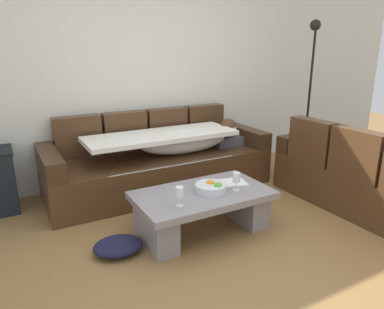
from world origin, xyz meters
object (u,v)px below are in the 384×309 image
object	(u,v)px
fruit_bowl	(211,187)
crumpled_garment	(118,246)
couch_along_wall	(162,161)
floor_lamp	(310,85)
coffee_table	(202,207)
wine_glass_near_left	(179,193)
wine_glass_near_right	(236,178)
open_magazine	(231,183)
couch_near_window	(379,180)

from	to	relation	value
fruit_bowl	crumpled_garment	world-z (taller)	fruit_bowl
couch_along_wall	floor_lamp	world-z (taller)	floor_lamp
coffee_table	wine_glass_near_left	distance (m)	0.43
wine_glass_near_left	wine_glass_near_right	size ratio (longest dim) A/B	1.00
open_magazine	couch_along_wall	bearing A→B (deg)	115.13
wine_glass_near_left	crumpled_garment	distance (m)	0.67
coffee_table	floor_lamp	size ratio (longest dim) A/B	0.62
fruit_bowl	crumpled_garment	bearing A→B (deg)	177.00
wine_glass_near_right	floor_lamp	size ratio (longest dim) A/B	0.09
couch_along_wall	wine_glass_near_left	xyz separation A→B (m)	(-0.43, -1.30, 0.17)
wine_glass_near_left	open_magazine	world-z (taller)	wine_glass_near_left
open_magazine	floor_lamp	world-z (taller)	floor_lamp
couch_near_window	crumpled_garment	xyz separation A→B (m)	(-2.54, 0.50, -0.28)
open_magazine	couch_near_window	bearing A→B (deg)	-7.28
fruit_bowl	coffee_table	bearing A→B (deg)	157.96
fruit_bowl	couch_along_wall	bearing A→B (deg)	87.46
coffee_table	fruit_bowl	size ratio (longest dim) A/B	4.29
couch_near_window	floor_lamp	distance (m)	1.75
fruit_bowl	wine_glass_near_right	distance (m)	0.24
couch_along_wall	couch_near_window	size ratio (longest dim) A/B	1.26
couch_near_window	floor_lamp	xyz separation A→B (m)	(0.52, 1.48, 0.78)
fruit_bowl	wine_glass_near_left	bearing A→B (deg)	-160.81
couch_near_window	wine_glass_near_left	bearing A→B (deg)	81.05
couch_along_wall	wine_glass_near_left	bearing A→B (deg)	-108.45
open_magazine	crumpled_garment	world-z (taller)	open_magazine
couch_near_window	floor_lamp	world-z (taller)	floor_lamp
fruit_bowl	floor_lamp	xyz separation A→B (m)	(2.20, 1.03, 0.70)
open_magazine	floor_lamp	distance (m)	2.27
wine_glass_near_left	coffee_table	bearing A→B (deg)	27.62
couch_near_window	fruit_bowl	size ratio (longest dim) A/B	7.23
couch_along_wall	open_magazine	distance (m)	1.10
couch_near_window	coffee_table	xyz separation A→B (m)	(-1.76, 0.49, -0.10)
fruit_bowl	open_magazine	xyz separation A→B (m)	(0.27, 0.09, -0.03)
floor_lamp	wine_glass_near_right	bearing A→B (deg)	-150.96
wine_glass_near_right	open_magazine	bearing A→B (deg)	70.73
wine_glass_near_right	open_magazine	xyz separation A→B (m)	(0.06, 0.17, -0.11)
fruit_bowl	floor_lamp	distance (m)	2.53
crumpled_garment	wine_glass_near_left	bearing A→B (deg)	-20.60
coffee_table	couch_near_window	bearing A→B (deg)	-15.52
fruit_bowl	open_magazine	world-z (taller)	fruit_bowl
couch_along_wall	wine_glass_near_right	world-z (taller)	couch_along_wall
fruit_bowl	crumpled_garment	distance (m)	0.93
open_magazine	crumpled_garment	xyz separation A→B (m)	(-1.12, -0.04, -0.33)
couch_along_wall	coffee_table	size ratio (longest dim) A/B	2.13
wine_glass_near_left	open_magazine	bearing A→B (deg)	18.68
open_magazine	floor_lamp	bearing A→B (deg)	39.68
coffee_table	wine_glass_near_right	size ratio (longest dim) A/B	7.23
coffee_table	open_magazine	bearing A→B (deg)	9.63
couch_near_window	floor_lamp	bearing A→B (deg)	-19.16
couch_along_wall	open_magazine	size ratio (longest dim) A/B	9.11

